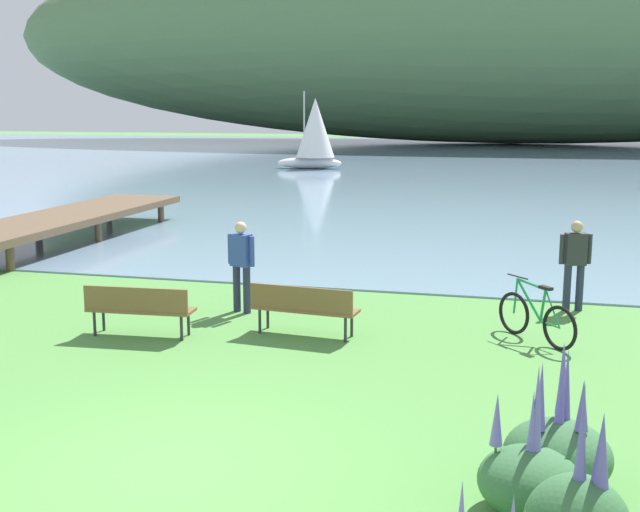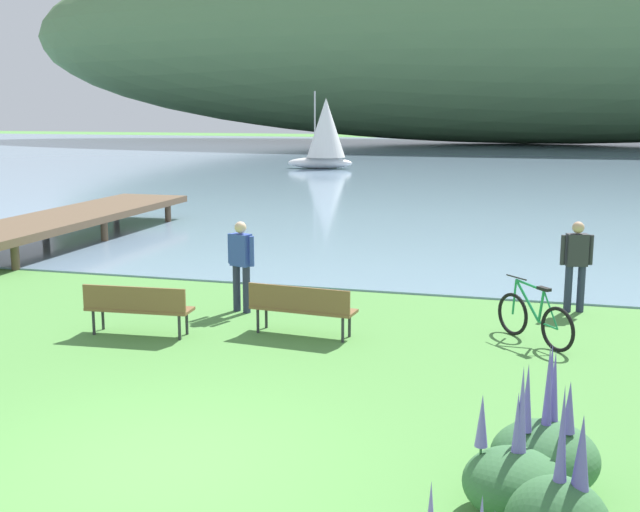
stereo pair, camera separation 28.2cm
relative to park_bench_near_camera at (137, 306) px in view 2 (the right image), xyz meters
The scene contains 12 objects.
ground_plane 5.14m from the park_bench_near_camera, 59.63° to the right, with size 200.00×200.00×0.00m, color #518E42.
bay_water 44.27m from the park_bench_near_camera, 86.65° to the left, with size 180.00×80.00×0.04m, color #7A99B2.
distant_hillside 73.61m from the park_bench_near_camera, 86.48° to the left, with size 110.34×28.00×23.19m, color #567A4C.
park_bench_near_camera is the anchor object (origin of this frame).
park_bench_further_along 2.74m from the park_bench_near_camera, 15.43° to the left, with size 1.84×0.65×0.88m.
bicycle_leaning_near_bench 6.54m from the park_bench_near_camera, 12.11° to the left, with size 1.25×1.34×1.01m.
person_at_shoreline 7.98m from the park_bench_near_camera, 27.14° to the left, with size 0.59×0.32×1.71m.
person_on_the_grass 2.30m from the park_bench_near_camera, 60.89° to the left, with size 0.58×0.33×1.71m.
echium_bush_beside_closest 7.70m from the park_bench_near_camera, 35.13° to the right, with size 0.98×0.98×1.47m.
echium_bush_far_cluster 7.61m from the park_bench_near_camera, 30.37° to the right, with size 1.08×1.08×1.53m.
sailboat_toward_hillside 36.04m from the park_bench_near_camera, 100.24° to the left, with size 4.06×2.62×4.64m.
pier_dock 10.40m from the park_bench_near_camera, 128.09° to the left, with size 2.40×10.00×0.80m.
Camera 2 is at (3.82, -7.19, 3.80)m, focal length 44.72 mm.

